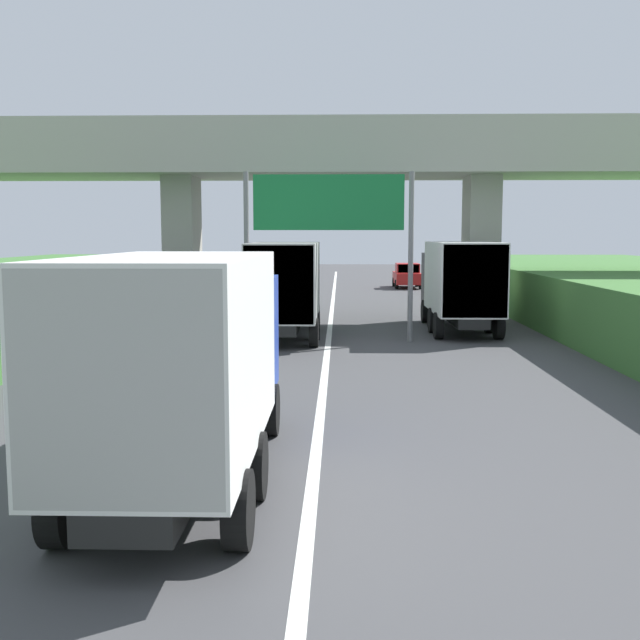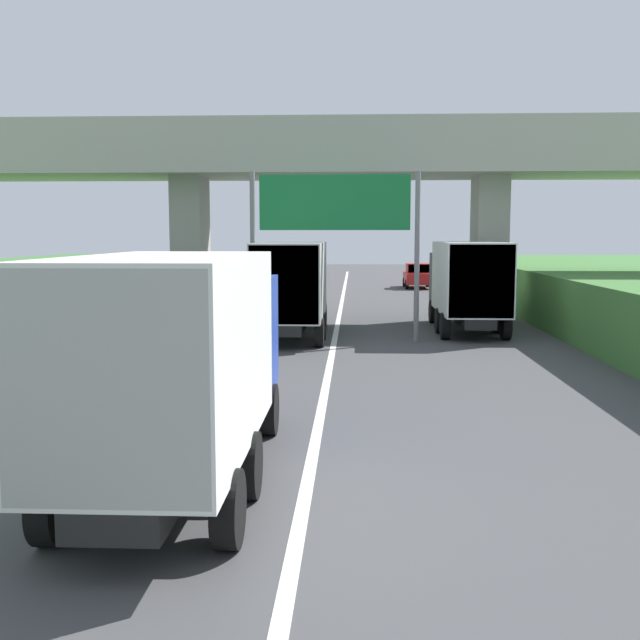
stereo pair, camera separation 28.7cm
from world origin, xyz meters
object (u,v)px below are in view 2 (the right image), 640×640
(overhead_highway_sign, at_px, (335,215))
(truck_blue, at_px, (181,357))
(car_red, at_px, (418,276))
(truck_black, at_px, (467,281))
(truck_green, at_px, (293,284))

(overhead_highway_sign, distance_m, truck_blue, 15.54)
(overhead_highway_sign, xyz_separation_m, car_red, (5.10, 26.46, -3.53))
(overhead_highway_sign, height_order, truck_black, overhead_highway_sign)
(overhead_highway_sign, height_order, truck_blue, overhead_highway_sign)
(truck_blue, relative_size, truck_green, 1.00)
(truck_black, bearing_deg, overhead_highway_sign, -150.25)
(truck_green, relative_size, car_red, 1.78)
(overhead_highway_sign, relative_size, truck_blue, 0.81)
(truck_green, relative_size, truck_black, 1.00)
(overhead_highway_sign, height_order, truck_green, overhead_highway_sign)
(truck_green, bearing_deg, overhead_highway_sign, -28.34)
(truck_black, bearing_deg, car_red, 89.75)
(truck_blue, height_order, truck_green, same)
(truck_blue, distance_m, car_red, 42.28)
(truck_blue, relative_size, car_red, 1.78)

